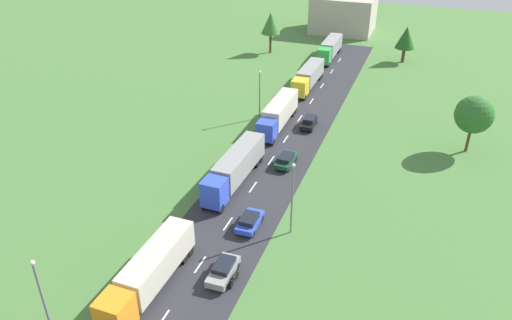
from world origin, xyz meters
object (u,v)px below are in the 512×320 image
truck_fourth (308,76)px  tree_birch (406,38)px  car_fourth (286,159)px  car_second (223,270)px  tree_maple (271,23)px  car_fifth (309,122)px  truck_second (235,167)px  lamppost_lead (44,304)px  distant_building (343,14)px  truck_third (279,113)px  lamppost_second (292,195)px  car_third (250,221)px  motorcycle_courier (234,278)px  truck_fifth (330,48)px  lamppost_third (260,92)px  tree_oak (474,115)px  truck_lead (149,272)px

truck_fourth → tree_birch: (14.13, 19.88, 2.81)m
truck_fourth → car_fourth: (4.30, -27.02, -1.25)m
car_second → tree_maple: (-17.44, 65.13, 5.22)m
truck_fourth → car_fifth: bearing=-74.6°
truck_second → car_fifth: truck_second is taller
car_fifth → lamppost_lead: 45.74m
distant_building → truck_third: bearing=-88.3°
lamppost_second → truck_fourth: bearing=102.4°
car_third → motorcycle_courier: bearing=-79.0°
truck_fourth → lamppost_second: size_ratio=1.55×
lamppost_lead → lamppost_second: lamppost_lead is taller
car_third → tree_maple: tree_maple is taller
truck_fifth → tree_maple: bearing=-177.8°
truck_third → truck_fourth: (0.07, 16.61, -0.12)m
truck_third → car_fourth: truck_third is taller
lamppost_lead → lamppost_third: 45.37m
lamppost_third → truck_fourth: bearing=76.3°
truck_third → motorcycle_courier: 32.74m
tree_maple → lamppost_second: bearing=-69.4°
tree_maple → tree_birch: bearing=6.7°
lamppost_third → distant_building: (1.88, 53.29, -0.16)m
truck_second → truck_fifth: size_ratio=1.09×
car_third → tree_oak: bearing=50.2°
tree_birch → lamppost_third: bearing=-117.1°
tree_birch → lamppost_second: bearing=-95.1°
lamppost_lead → tree_maple: 77.44m
car_third → lamppost_third: bearing=107.5°
motorcycle_courier → tree_oak: 39.11m
truck_fifth → tree_oak: (25.80, -32.47, 3.21)m
truck_fifth → lamppost_second: (8.83, -57.21, 2.45)m
truck_second → car_fourth: 7.66m
lamppost_third → lamppost_lead: bearing=-90.3°
truck_fourth → car_second: 48.63m
truck_lead → truck_third: bearing=89.4°
truck_fifth → tree_birch: bearing=10.5°
motorcycle_courier → distant_building: distant_building is taller
lamppost_third → truck_lead: bearing=-85.1°
truck_lead → distant_building: size_ratio=0.88×
tree_oak → car_second: bearing=-122.2°
truck_fifth → lamppost_third: lamppost_third is taller
car_second → car_fifth: car_fifth is taller
truck_lead → lamppost_third: lamppost_third is taller
lamppost_lead → tree_maple: bearing=96.5°
truck_third → truck_fifth: (0.01, 33.84, -0.07)m
truck_fourth → tree_oak: (25.75, -15.23, 3.26)m
car_fifth → distant_building: bearing=96.3°
motorcycle_courier → tree_maple: 68.31m
tree_birch → car_fifth: bearing=-105.7°
truck_third → car_fifth: bearing=16.4°
tree_birch → truck_second: bearing=-105.1°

